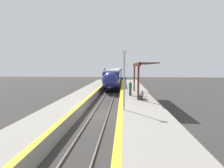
# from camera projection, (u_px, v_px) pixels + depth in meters

# --- Properties ---
(ground_plane) EXTENTS (120.00, 120.00, 0.00)m
(ground_plane) POSITION_uv_depth(u_px,v_px,m) (100.00, 115.00, 16.42)
(ground_plane) COLOR #383533
(rail_left) EXTENTS (0.08, 90.00, 0.15)m
(rail_left) POSITION_uv_depth(u_px,v_px,m) (93.00, 114.00, 16.46)
(rail_left) COLOR slate
(rail_left) RESTS_ON ground_plane
(rail_right) EXTENTS (0.08, 90.00, 0.15)m
(rail_right) POSITION_uv_depth(u_px,v_px,m) (108.00, 114.00, 16.36)
(rail_right) COLOR slate
(rail_right) RESTS_ON ground_plane
(train) EXTENTS (2.84, 70.93, 3.88)m
(train) POSITION_uv_depth(u_px,v_px,m) (117.00, 73.00, 62.29)
(train) COLOR black
(train) RESTS_ON ground_plane
(platform_right) EXTENTS (4.02, 64.00, 0.99)m
(platform_right) POSITION_uv_depth(u_px,v_px,m) (140.00, 111.00, 16.13)
(platform_right) COLOR gray
(platform_right) RESTS_ON ground_plane
(platform_left) EXTENTS (3.02, 64.00, 0.99)m
(platform_left) POSITION_uv_depth(u_px,v_px,m) (67.00, 109.00, 16.58)
(platform_left) COLOR gray
(platform_left) RESTS_ON ground_plane
(platform_bench) EXTENTS (0.44, 1.52, 0.89)m
(platform_bench) POSITION_uv_depth(u_px,v_px,m) (141.00, 95.00, 19.16)
(platform_bench) COLOR #2D333D
(platform_bench) RESTS_ON platform_right
(person_waiting) EXTENTS (0.36, 0.23, 1.77)m
(person_waiting) POSITION_uv_depth(u_px,v_px,m) (130.00, 88.00, 21.48)
(person_waiting) COLOR #333338
(person_waiting) RESTS_ON platform_right
(railway_signal) EXTENTS (0.28, 0.28, 4.05)m
(railway_signal) POSITION_uv_depth(u_px,v_px,m) (105.00, 75.00, 44.29)
(railway_signal) COLOR #59595E
(railway_signal) RESTS_ON ground_plane
(lamppost_near) EXTENTS (0.36, 0.20, 4.84)m
(lamppost_near) POSITION_uv_depth(u_px,v_px,m) (124.00, 76.00, 14.15)
(lamppost_near) COLOR #9E9EA3
(lamppost_near) RESTS_ON platform_right
(lamppost_mid) EXTENTS (0.36, 0.20, 4.84)m
(lamppost_mid) POSITION_uv_depth(u_px,v_px,m) (124.00, 72.00, 23.71)
(lamppost_mid) COLOR #9E9EA3
(lamppost_mid) RESTS_ON platform_right
(lamppost_far) EXTENTS (0.36, 0.20, 4.84)m
(lamppost_far) POSITION_uv_depth(u_px,v_px,m) (124.00, 71.00, 33.26)
(lamppost_far) COLOR #9E9EA3
(lamppost_far) RESTS_ON platform_right
(station_canopy) EXTENTS (2.02, 9.94, 3.97)m
(station_canopy) POSITION_uv_depth(u_px,v_px,m) (141.00, 66.00, 21.71)
(station_canopy) COLOR #511E19
(station_canopy) RESTS_ON platform_right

